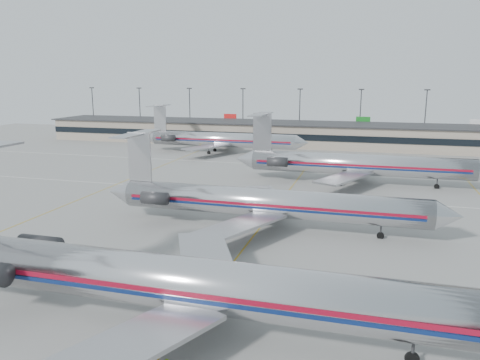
% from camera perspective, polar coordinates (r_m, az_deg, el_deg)
% --- Properties ---
extents(ground, '(260.00, 260.00, 0.00)m').
position_cam_1_polar(ground, '(38.49, -5.82, -16.02)').
color(ground, gray).
rests_on(ground, ground).
extents(apron_markings, '(160.00, 0.15, 0.02)m').
position_cam_1_polar(apron_markings, '(47.00, -1.26, -10.51)').
color(apron_markings, silver).
rests_on(apron_markings, ground).
extents(terminal, '(162.00, 17.00, 6.25)m').
position_cam_1_polar(terminal, '(130.87, 10.19, 5.47)').
color(terminal, gray).
rests_on(terminal, ground).
extents(light_mast_row, '(163.60, 0.40, 15.28)m').
position_cam_1_polar(light_mast_row, '(144.29, 10.85, 8.23)').
color(light_mast_row, '#38383D').
rests_on(light_mast_row, ground).
extents(jet_foreground, '(49.32, 29.04, 12.91)m').
position_cam_1_polar(jet_foreground, '(34.88, -6.75, -12.30)').
color(jet_foreground, silver).
rests_on(jet_foreground, ground).
extents(jet_second_row, '(44.04, 25.93, 11.53)m').
position_cam_1_polar(jet_second_row, '(57.55, 2.76, -2.71)').
color(jet_second_row, silver).
rests_on(jet_second_row, ground).
extents(jet_third_row, '(44.58, 27.42, 12.19)m').
position_cam_1_polar(jet_third_row, '(84.36, 13.64, 1.91)').
color(jet_third_row, silver).
rests_on(jet_third_row, ground).
extents(jet_back_row, '(42.99, 26.44, 11.76)m').
position_cam_1_polar(jet_back_row, '(116.61, -2.56, 4.97)').
color(jet_back_row, silver).
rests_on(jet_back_row, ground).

